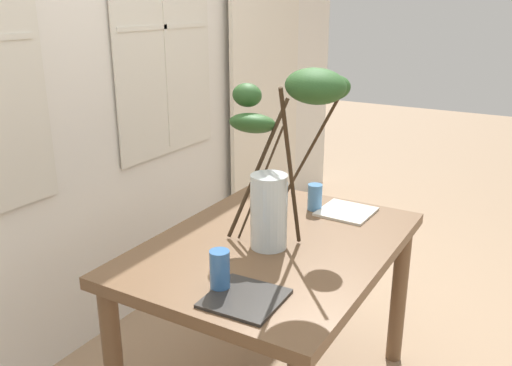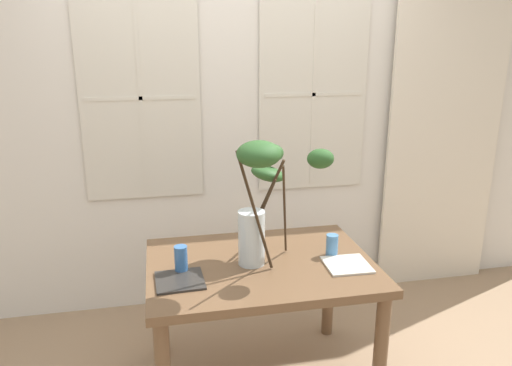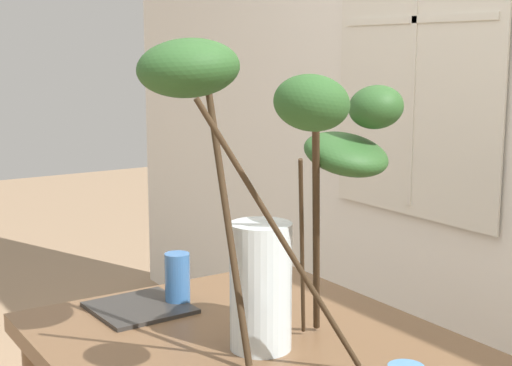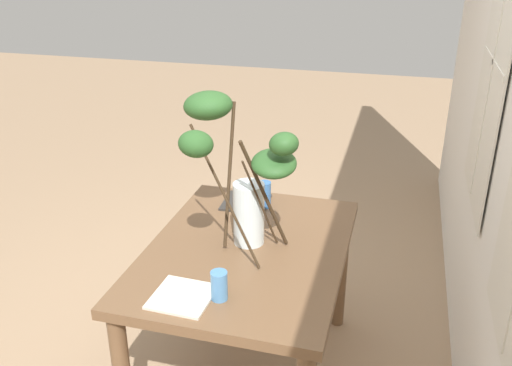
# 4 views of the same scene
# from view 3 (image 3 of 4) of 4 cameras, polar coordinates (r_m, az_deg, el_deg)

# --- Properties ---
(vase_with_branches) EXTENTS (0.51, 0.56, 0.70)m
(vase_with_branches) POSITION_cam_3_polar(r_m,az_deg,el_deg) (1.56, 0.77, -0.13)
(vase_with_branches) COLOR silver
(vase_with_branches) RESTS_ON dining_table
(drinking_glass_blue_left) EXTENTS (0.07, 0.07, 0.14)m
(drinking_glass_blue_left) POSITION_cam_3_polar(r_m,az_deg,el_deg) (2.00, -6.01, -7.28)
(drinking_glass_blue_left) COLOR #386BAD
(drinking_glass_blue_left) RESTS_ON dining_table
(plate_square_left) EXTENTS (0.24, 0.24, 0.01)m
(plate_square_left) POSITION_cam_3_polar(r_m,az_deg,el_deg) (1.99, -8.87, -9.38)
(plate_square_left) COLOR #2D2B28
(plate_square_left) RESTS_ON dining_table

